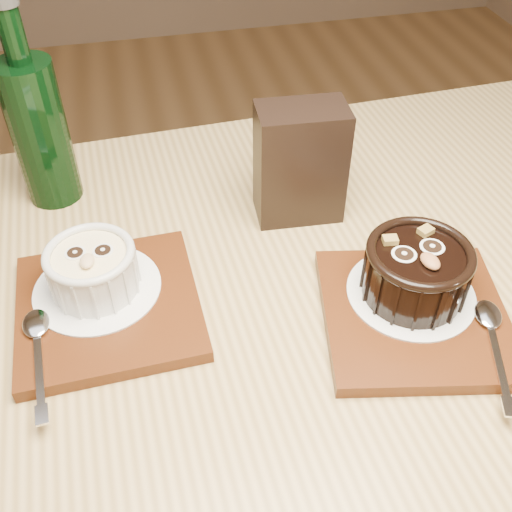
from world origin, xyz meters
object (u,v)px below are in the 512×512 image
(tray_right, at_px, (414,315))
(condiment_stand, at_px, (300,163))
(ramekin_white, at_px, (92,268))
(green_bottle, at_px, (39,128))
(ramekin_dark, at_px, (417,269))
(tray_left, at_px, (109,307))
(table, at_px, (259,385))

(tray_right, distance_m, condiment_stand, 0.22)
(ramekin_white, height_order, green_bottle, green_bottle)
(tray_right, height_order, green_bottle, green_bottle)
(ramekin_white, relative_size, ramekin_dark, 0.86)
(ramekin_dark, bearing_deg, tray_left, 162.04)
(table, height_order, tray_left, tray_left)
(condiment_stand, bearing_deg, ramekin_white, -158.57)
(green_bottle, bearing_deg, tray_right, -40.13)
(tray_left, xyz_separation_m, ramekin_white, (-0.01, 0.02, 0.04))
(table, relative_size, tray_right, 6.88)
(ramekin_white, xyz_separation_m, condiment_stand, (0.24, 0.09, 0.03))
(table, xyz_separation_m, ramekin_white, (-0.15, 0.08, 0.14))
(ramekin_white, relative_size, green_bottle, 0.37)
(tray_right, relative_size, condiment_stand, 1.29)
(tray_left, distance_m, tray_right, 0.31)
(table, xyz_separation_m, tray_right, (0.15, -0.02, 0.10))
(condiment_stand, xyz_separation_m, green_bottle, (-0.29, 0.10, 0.03))
(tray_left, distance_m, ramekin_white, 0.04)
(tray_right, xyz_separation_m, ramekin_dark, (0.00, 0.02, 0.04))
(table, xyz_separation_m, ramekin_dark, (0.16, 0.00, 0.14))
(ramekin_dark, xyz_separation_m, green_bottle, (-0.36, 0.27, 0.05))
(table, bearing_deg, tray_left, 157.21)
(table, bearing_deg, ramekin_dark, 0.67)
(ramekin_dark, bearing_deg, condiment_stand, 105.08)
(tray_right, xyz_separation_m, green_bottle, (-0.35, 0.30, 0.09))
(table, relative_size, ramekin_dark, 11.80)
(condiment_stand, bearing_deg, table, -116.97)
(tray_right, bearing_deg, table, 172.37)
(tray_left, relative_size, ramekin_dark, 1.71)
(tray_left, distance_m, green_bottle, 0.24)
(ramekin_white, xyz_separation_m, ramekin_dark, (0.31, -0.08, 0.00))
(ramekin_dark, relative_size, condiment_stand, 0.75)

